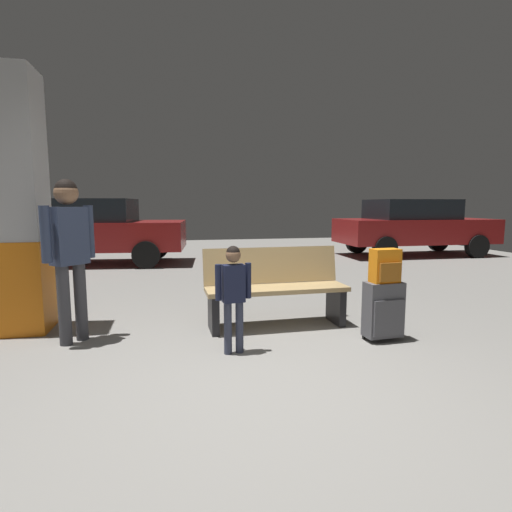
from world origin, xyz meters
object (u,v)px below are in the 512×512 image
bench (275,287)px  suitcase (384,310)px  adult (69,243)px  parked_car_far (92,230)px  backpack_bright (385,266)px  child (233,288)px  parked_car_side (414,226)px  structural_pillar (16,205)px

bench → suitcase: 1.21m
adult → parked_car_far: bearing=97.8°
parked_car_far → backpack_bright: bearing=-58.4°
backpack_bright → parked_car_far: 7.37m
child → backpack_bright: bearing=1.2°
child → bench: bearing=52.2°
parked_car_far → parked_car_side: same height
backpack_bright → adult: (-3.08, 0.61, 0.24)m
suitcase → parked_car_far: (-3.86, 6.28, 0.48)m
backpack_bright → child: size_ratio=0.34×
suitcase → child: bearing=-178.8°
bench → adult: (-2.13, -0.14, 0.56)m
child → parked_car_far: (-2.31, 6.31, 0.18)m
backpack_bright → child: child is taller
parked_car_far → parked_car_side: (8.23, -0.09, 0.00)m
bench → adult: bearing=-176.2°
structural_pillar → parked_car_far: size_ratio=0.65×
suitcase → backpack_bright: size_ratio=1.78×
suitcase → child: size_ratio=0.60×
bench → adult: size_ratio=0.99×
bench → structural_pillar: bearing=171.9°
child → adult: adult is taller
structural_pillar → parked_car_side: structural_pillar is taller
child → adult: (-1.53, 0.64, 0.38)m
child → parked_car_side: (5.92, 6.23, 0.18)m
structural_pillar → bench: 2.95m
parked_car_side → suitcase: bearing=-125.2°
structural_pillar → bench: structural_pillar is taller
parked_car_far → child: bearing=-69.9°
bench → suitcase: bench is taller
adult → backpack_bright: bearing=-11.1°
bench → child: child is taller
backpack_bright → bench: bearing=141.6°
suitcase → backpack_bright: 0.45m
bench → suitcase: (0.94, -0.75, -0.12)m
bench → child: 1.00m
structural_pillar → suitcase: 4.02m
bench → parked_car_side: size_ratio=0.39×
adult → parked_car_side: size_ratio=0.39×
structural_pillar → bench: bearing=-8.1°
adult → parked_car_far: adult is taller
backpack_bright → parked_car_side: parked_car_side is taller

